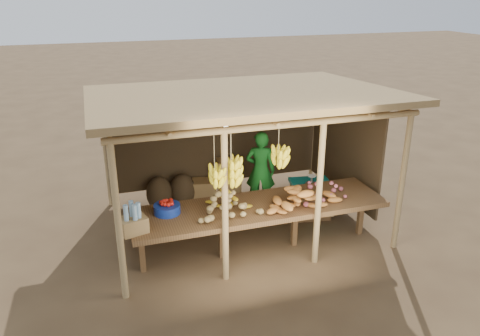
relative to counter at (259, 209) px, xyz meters
name	(u,v)px	position (x,y,z in m)	size (l,w,h in m)	color
ground	(240,224)	(0.00, 0.95, -0.74)	(60.00, 60.00, 0.00)	brown
stall_structure	(237,117)	(-0.04, 0.99, 1.18)	(4.70, 3.50, 2.43)	#A58655
counter	(259,209)	(0.00, 0.00, 0.00)	(3.90, 1.05, 0.80)	brown
potato_heap	(229,205)	(-0.54, -0.22, 0.24)	(0.91, 0.55, 0.36)	#A58B55
sweet_potato_heap	(303,195)	(0.60, -0.24, 0.24)	(1.14, 0.68, 0.36)	#C27931
onion_heap	(324,187)	(1.04, -0.06, 0.24)	(0.80, 0.48, 0.36)	#BB5B67
banana_pile	(227,196)	(-0.48, 0.11, 0.23)	(0.52, 0.31, 0.34)	gold
tomato_basin	(167,208)	(-1.37, 0.16, 0.14)	(0.39, 0.39, 0.20)	navy
bottle_box	(133,221)	(-1.90, -0.26, 0.23)	(0.41, 0.36, 0.44)	olive
vendor	(260,171)	(0.56, 1.45, 0.01)	(0.54, 0.36, 1.49)	#1A7623
tarp_crate	(310,198)	(1.31, 0.87, -0.39)	(0.79, 0.71, 0.84)	brown
carton_stack	(221,181)	(0.00, 2.15, -0.41)	(1.03, 0.45, 0.73)	olive
burlap_sacks	(171,189)	(-0.99, 2.15, -0.45)	(0.94, 0.49, 0.67)	#463520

